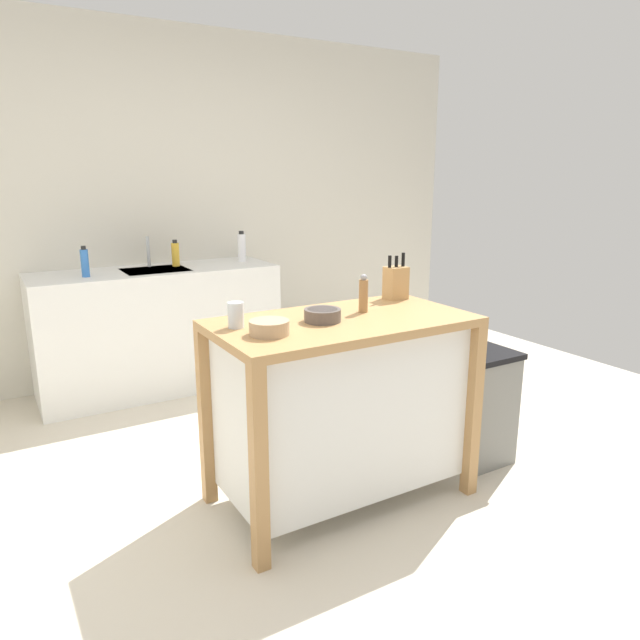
% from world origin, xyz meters
% --- Properties ---
extents(ground_plane, '(6.17, 6.17, 0.00)m').
position_xyz_m(ground_plane, '(0.00, 0.00, 0.00)').
color(ground_plane, beige).
rests_on(ground_plane, ground).
extents(wall_back, '(5.17, 0.10, 2.60)m').
position_xyz_m(wall_back, '(0.00, 2.36, 1.30)').
color(wall_back, beige).
rests_on(wall_back, ground).
extents(kitchen_island, '(1.20, 0.65, 0.90)m').
position_xyz_m(kitchen_island, '(0.08, 0.05, 0.51)').
color(kitchen_island, '#AD7F4C').
rests_on(kitchen_island, ground).
extents(knife_block, '(0.11, 0.09, 0.24)m').
position_xyz_m(knife_block, '(0.56, 0.28, 0.99)').
color(knife_block, tan).
rests_on(knife_block, kitchen_island).
extents(bowl_ceramic_wide, '(0.17, 0.17, 0.06)m').
position_xyz_m(bowl_ceramic_wide, '(-0.03, 0.06, 0.93)').
color(bowl_ceramic_wide, '#564C47').
rests_on(bowl_ceramic_wide, kitchen_island).
extents(bowl_ceramic_small, '(0.17, 0.17, 0.06)m').
position_xyz_m(bowl_ceramic_small, '(-0.33, -0.02, 0.94)').
color(bowl_ceramic_small, tan).
rests_on(bowl_ceramic_small, kitchen_island).
extents(drinking_cup, '(0.07, 0.07, 0.11)m').
position_xyz_m(drinking_cup, '(-0.40, 0.15, 0.96)').
color(drinking_cup, silver).
rests_on(drinking_cup, kitchen_island).
extents(pepper_grinder, '(0.04, 0.04, 0.18)m').
position_xyz_m(pepper_grinder, '(0.24, 0.11, 0.99)').
color(pepper_grinder, '#9E7042').
rests_on(pepper_grinder, kitchen_island).
extents(trash_bin, '(0.36, 0.28, 0.63)m').
position_xyz_m(trash_bin, '(0.92, -0.03, 0.32)').
color(trash_bin, slate).
rests_on(trash_bin, ground).
extents(sink_counter, '(1.69, 0.60, 0.89)m').
position_xyz_m(sink_counter, '(-0.25, 2.01, 0.44)').
color(sink_counter, silver).
rests_on(sink_counter, ground).
extents(sink_faucet, '(0.02, 0.02, 0.22)m').
position_xyz_m(sink_faucet, '(-0.25, 2.15, 1.00)').
color(sink_faucet, '#B7BCC1').
rests_on(sink_faucet, sink_counter).
extents(bottle_spray_cleaner, '(0.06, 0.06, 0.23)m').
position_xyz_m(bottle_spray_cleaner, '(0.45, 2.06, 0.99)').
color(bottle_spray_cleaner, white).
rests_on(bottle_spray_cleaner, sink_counter).
extents(bottle_hand_soap, '(0.06, 0.06, 0.19)m').
position_xyz_m(bottle_hand_soap, '(-0.07, 2.08, 0.97)').
color(bottle_hand_soap, yellow).
rests_on(bottle_hand_soap, sink_counter).
extents(bottle_dish_soap, '(0.05, 0.05, 0.20)m').
position_xyz_m(bottle_dish_soap, '(-0.72, 1.93, 0.98)').
color(bottle_dish_soap, blue).
rests_on(bottle_dish_soap, sink_counter).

